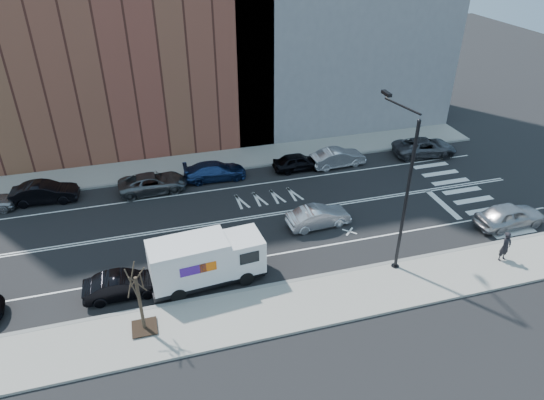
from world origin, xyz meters
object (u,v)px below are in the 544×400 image
fedex_van (206,260)px  driving_sedan (318,217)px  near_parked_front (510,215)px  pedestrian (506,246)px  far_parked_b (45,192)px

fedex_van → driving_sedan: 8.57m
near_parked_front → pedestrian: (-2.84, -3.07, 0.30)m
fedex_van → driving_sedan: bearing=19.2°
driving_sedan → near_parked_front: (11.78, -3.35, 0.10)m
pedestrian → fedex_van: bearing=157.2°
driving_sedan → pedestrian: bearing=-130.1°
near_parked_front → far_parked_b: bearing=66.3°
fedex_van → near_parked_front: (19.57, 0.14, -0.70)m
fedex_van → far_parked_b: bearing=124.5°
near_parked_front → pedestrian: size_ratio=2.46×
fedex_van → near_parked_front: fedex_van is taller
near_parked_front → pedestrian: bearing=135.0°
far_parked_b → pedestrian: 29.93m
fedex_van → driving_sedan: (7.79, 3.49, -0.81)m
far_parked_b → near_parked_front: 31.19m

